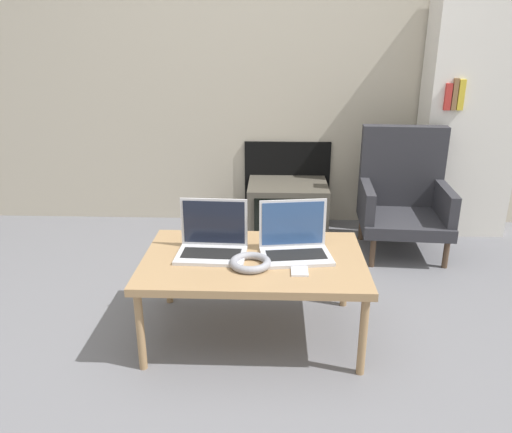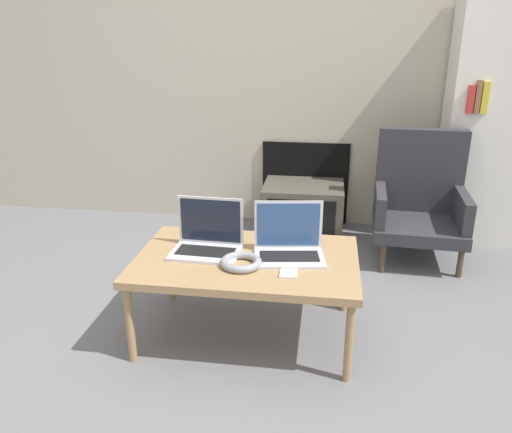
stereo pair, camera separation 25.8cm
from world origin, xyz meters
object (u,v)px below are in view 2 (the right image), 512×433
object	(u,v)px
tv	(303,209)
armchair	(419,197)
laptop_right	(289,244)
headphones	(241,262)
laptop_left	(208,240)
phone	(289,272)

from	to	relation	value
tv	armchair	xyz separation A→B (m)	(0.76, -0.26, 0.21)
laptop_right	armchair	xyz separation A→B (m)	(0.76, 1.07, -0.08)
armchair	headphones	bearing A→B (deg)	-125.11
laptop_left	armchair	world-z (taller)	armchair
laptop_left	phone	world-z (taller)	laptop_left
laptop_right	headphones	size ratio (longest dim) A/B	1.86
laptop_left	phone	xyz separation A→B (m)	(0.40, -0.18, -0.05)
laptop_left	headphones	size ratio (longest dim) A/B	1.75
headphones	phone	world-z (taller)	headphones
headphones	armchair	xyz separation A→B (m)	(0.97, 1.21, -0.03)
laptop_right	armchair	distance (m)	1.31
phone	laptop_right	bearing A→B (deg)	95.11
phone	tv	bearing A→B (deg)	90.62
headphones	armchair	size ratio (longest dim) A/B	0.23
phone	tv	size ratio (longest dim) A/B	0.21
laptop_right	phone	distance (m)	0.19
tv	laptop_left	bearing A→B (deg)	-106.29
phone	armchair	world-z (taller)	armchair
laptop_right	laptop_left	bearing A→B (deg)	171.57
laptop_left	laptop_right	xyz separation A→B (m)	(0.39, -0.00, 0.00)
laptop_left	phone	size ratio (longest dim) A/B	2.72
laptop_left	laptop_right	world-z (taller)	same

